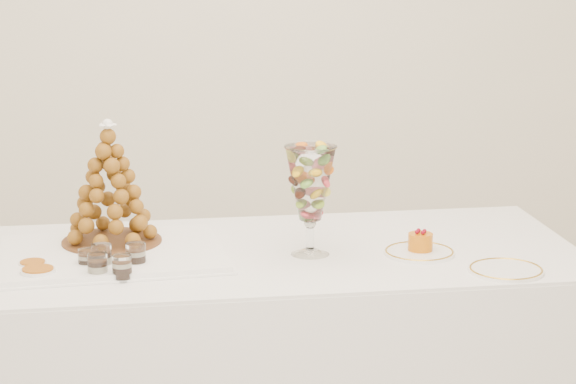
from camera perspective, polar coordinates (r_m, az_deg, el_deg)
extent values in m
cube|color=white|center=(4.99, -3.37, 9.32)|extent=(4.50, 0.04, 2.80)
cube|color=white|center=(1.07, 7.16, -6.64)|extent=(4.50, 0.04, 2.80)
cube|color=white|center=(3.52, -2.74, -9.44)|extent=(2.14, 0.94, 0.79)
cube|color=white|center=(3.38, -2.82, -3.20)|extent=(2.13, 0.93, 0.01)
cube|color=white|center=(3.37, -8.96, -3.13)|extent=(0.70, 0.56, 0.02)
cylinder|color=white|center=(3.36, 1.13, -3.02)|extent=(0.12, 0.12, 0.02)
cylinder|color=white|center=(3.35, 1.13, -2.21)|extent=(0.02, 0.02, 0.08)
sphere|color=white|center=(3.34, 1.14, -1.55)|extent=(0.04, 0.04, 0.04)
cylinder|color=white|center=(3.38, 6.68, -3.08)|extent=(0.21, 0.21, 0.01)
cylinder|color=white|center=(3.25, 11.01, -3.93)|extent=(0.21, 0.21, 0.01)
cylinder|color=white|center=(3.25, -10.21, -3.41)|extent=(0.06, 0.06, 0.06)
cylinder|color=white|center=(3.24, -9.45, -3.32)|extent=(0.07, 0.07, 0.08)
cylinder|color=white|center=(3.24, -7.74, -3.25)|extent=(0.06, 0.06, 0.08)
cylinder|color=white|center=(3.16, -9.65, -3.75)|extent=(0.07, 0.07, 0.08)
cylinder|color=white|center=(3.14, -8.43, -3.83)|extent=(0.06, 0.06, 0.07)
cylinder|color=white|center=(3.28, -12.84, -3.71)|extent=(0.08, 0.08, 0.02)
cylinder|color=white|center=(3.20, -12.58, -4.11)|extent=(0.10, 0.10, 0.03)
cylinder|color=brown|center=(3.45, -8.94, -2.47)|extent=(0.30, 0.30, 0.01)
cone|color=brown|center=(3.41, -9.05, 0.51)|extent=(0.29, 0.29, 0.36)
sphere|color=white|center=(3.37, -9.16, 3.35)|extent=(0.04, 0.04, 0.04)
cylinder|color=#CC6709|center=(3.39, 6.74, -2.53)|extent=(0.07, 0.07, 0.05)
sphere|color=maroon|center=(3.38, 6.95, -1.98)|extent=(0.01, 0.01, 0.01)
sphere|color=maroon|center=(3.39, 6.65, -1.95)|extent=(0.01, 0.01, 0.01)
sphere|color=maroon|center=(3.37, 6.56, -2.03)|extent=(0.01, 0.01, 0.01)
sphere|color=maroon|center=(3.37, 6.87, -2.06)|extent=(0.01, 0.01, 0.01)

